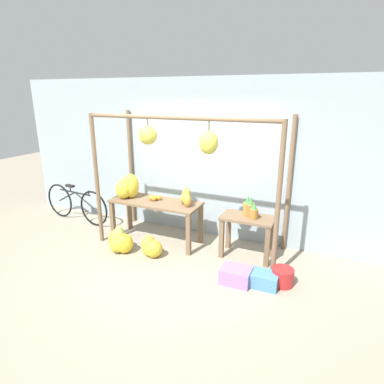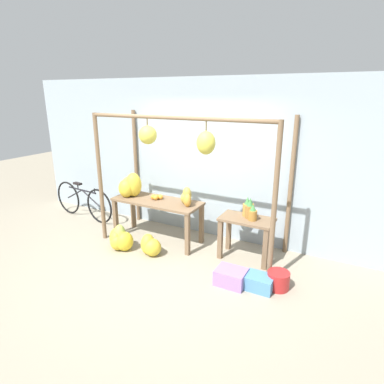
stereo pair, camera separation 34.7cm
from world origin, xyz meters
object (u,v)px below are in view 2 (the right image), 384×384
at_px(banana_pile_on_table, 130,186).
at_px(banana_pile_ground_left, 120,240).
at_px(pineapple_cluster, 250,210).
at_px(banana_pile_ground_right, 150,246).
at_px(parked_bicycle, 83,201).
at_px(fruit_crate_purple, 259,282).
at_px(orange_pile, 157,197).
at_px(blue_bucket, 278,280).
at_px(papaya_pile, 187,197).
at_px(fruit_crate_white, 231,277).

distance_m(banana_pile_on_table, banana_pile_ground_left, 0.99).
distance_m(pineapple_cluster, banana_pile_ground_right, 1.69).
xyz_separation_m(parked_bicycle, fruit_crate_purple, (4.02, -0.78, -0.28)).
bearing_deg(orange_pile, banana_pile_ground_right, -67.51).
relative_size(banana_pile_ground_right, parked_bicycle, 0.26).
distance_m(banana_pile_ground_left, blue_bucket, 2.64).
height_order(banana_pile_ground_left, blue_bucket, banana_pile_ground_left).
bearing_deg(blue_bucket, fruit_crate_purple, -148.22).
bearing_deg(banana_pile_on_table, blue_bucket, -9.72).
bearing_deg(papaya_pile, orange_pile, -179.89).
xyz_separation_m(banana_pile_ground_right, blue_bucket, (2.06, 0.04, -0.04)).
relative_size(pineapple_cluster, fruit_crate_purple, 0.84).
bearing_deg(banana_pile_on_table, fruit_crate_purple, -13.33).
distance_m(pineapple_cluster, fruit_crate_white, 1.09).
relative_size(orange_pile, fruit_crate_white, 0.50).
height_order(banana_pile_on_table, banana_pile_ground_right, banana_pile_on_table).
distance_m(pineapple_cluster, papaya_pile, 1.07).
bearing_deg(fruit_crate_purple, parked_bicycle, 168.97).
xyz_separation_m(banana_pile_on_table, pineapple_cluster, (2.20, 0.14, -0.12)).
relative_size(fruit_crate_white, blue_bucket, 1.37).
height_order(pineapple_cluster, banana_pile_ground_right, pineapple_cluster).
relative_size(banana_pile_on_table, banana_pile_ground_right, 1.19).
relative_size(papaya_pile, fruit_crate_purple, 0.85).
relative_size(pineapple_cluster, banana_pile_ground_right, 0.70).
distance_m(banana_pile_ground_right, fruit_crate_purple, 1.85).
distance_m(fruit_crate_white, blue_bucket, 0.63).
relative_size(banana_pile_on_table, blue_bucket, 1.77).
distance_m(pineapple_cluster, blue_bucket, 1.14).
relative_size(banana_pile_ground_left, fruit_crate_purple, 1.42).
xyz_separation_m(pineapple_cluster, banana_pile_ground_right, (-1.41, -0.67, -0.65)).
bearing_deg(blue_bucket, banana_pile_ground_left, -177.48).
height_order(banana_pile_ground_left, banana_pile_ground_right, banana_pile_ground_left).
distance_m(banana_pile_on_table, banana_pile_ground_right, 1.22).
relative_size(fruit_crate_white, papaya_pile, 1.31).
xyz_separation_m(banana_pile_on_table, banana_pile_ground_right, (0.79, -0.53, -0.77)).
bearing_deg(fruit_crate_purple, banana_pile_ground_right, 177.11).
bearing_deg(banana_pile_on_table, pineapple_cluster, 3.70).
xyz_separation_m(banana_pile_ground_right, parked_bicycle, (-2.18, 0.69, 0.21)).
bearing_deg(fruit_crate_white, banana_pile_ground_left, 177.48).
bearing_deg(orange_pile, papaya_pile, 0.11).
height_order(banana_pile_ground_left, fruit_crate_purple, banana_pile_ground_left).
distance_m(papaya_pile, fruit_crate_purple, 1.82).
bearing_deg(banana_pile_ground_left, blue_bucket, 2.52).
relative_size(banana_pile_on_table, banana_pile_ground_left, 1.01).
distance_m(orange_pile, pineapple_cluster, 1.66).
distance_m(orange_pile, fruit_crate_white, 1.99).
bearing_deg(banana_pile_ground_left, fruit_crate_white, -2.52).
height_order(banana_pile_on_table, fruit_crate_white, banana_pile_on_table).
height_order(blue_bucket, parked_bicycle, parked_bicycle).
relative_size(orange_pile, blue_bucket, 0.69).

